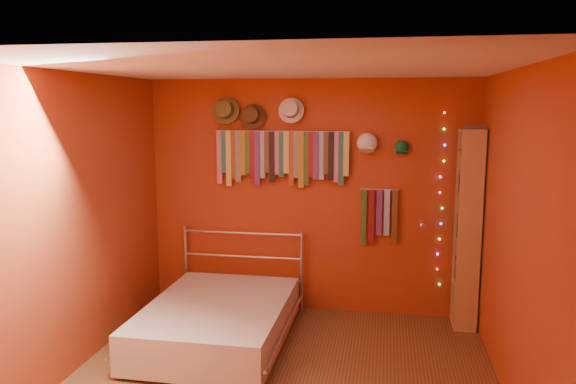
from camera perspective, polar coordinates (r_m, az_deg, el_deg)
The scene contains 15 objects.
back_wall at distance 6.03m, azimuth 2.23°, elevation -0.49°, with size 3.50×0.02×2.50m, color maroon.
right_wall at distance 4.36m, azimuth 22.36°, elevation -4.79°, with size 0.02×3.50×2.50m, color maroon.
left_wall at distance 4.96m, azimuth -21.22°, elevation -3.12°, with size 0.02×3.50×2.50m, color maroon.
ceiling at distance 4.23m, azimuth -0.98°, elevation 12.54°, with size 3.50×3.50×0.02m, color white.
tie_rack at distance 5.95m, azimuth -0.71°, elevation 3.80°, with size 1.45×0.03×0.60m.
small_tie_rack at distance 5.94m, azimuth 9.20°, elevation -2.24°, with size 0.40×0.03×0.60m.
fedora_olive at distance 6.04m, azimuth -6.42°, elevation 8.28°, with size 0.29×0.16×0.29m.
fedora_brown at distance 5.97m, azimuth -3.69°, elevation 7.73°, with size 0.27×0.15×0.27m.
fedora_white at distance 5.88m, azimuth 0.27°, elevation 8.36°, with size 0.27×0.15×0.27m.
cap_white at distance 5.85m, azimuth 8.05°, elevation 4.91°, with size 0.19×0.24×0.19m.
cap_green at distance 5.86m, azimuth 11.48°, elevation 4.48°, with size 0.16×0.20×0.16m.
fairy_lights at distance 5.96m, azimuth 15.29°, elevation -0.83°, with size 0.06×0.02×1.81m.
reading_lamp at distance 5.82m, azimuth 13.44°, elevation -3.24°, with size 0.06×0.27×0.08m.
bookshelf at distance 5.86m, azimuth 18.21°, elevation -3.52°, with size 0.25×0.34×2.00m.
bed at distance 5.48m, azimuth -7.14°, elevation -12.85°, with size 1.36×1.86×0.89m.
Camera 1 is at (0.81, -4.14, 2.23)m, focal length 35.00 mm.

